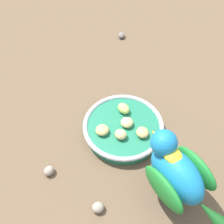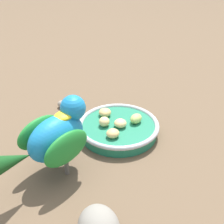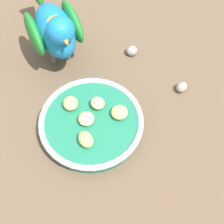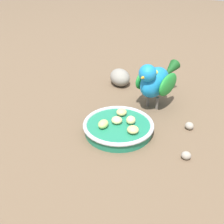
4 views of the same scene
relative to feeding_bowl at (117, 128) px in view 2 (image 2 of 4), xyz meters
The scene contains 10 objects.
ground_plane 0.03m from the feeding_bowl, 77.28° to the left, with size 4.00×4.00×0.00m, color brown.
feeding_bowl is the anchor object (origin of this frame).
apple_piece_0 0.02m from the feeding_bowl, 21.78° to the right, with size 0.03×0.03×0.02m, color #E5C67F.
apple_piece_1 0.05m from the feeding_bowl, 153.21° to the left, with size 0.03×0.03×0.02m, color tan.
apple_piece_2 0.04m from the feeding_bowl, 143.07° to the right, with size 0.03×0.02×0.02m, color #E5C67F.
apple_piece_3 0.05m from the feeding_bowl, 38.40° to the left, with size 0.03×0.02×0.02m, color #B2CC66.
apple_piece_4 0.05m from the feeding_bowl, 72.73° to the right, with size 0.03×0.03×0.02m, color tan.
parrot 0.20m from the feeding_bowl, 103.24° to the right, with size 0.12×0.22×0.15m.
pebble_0 0.19m from the feeding_bowl, 167.83° to the left, with size 0.02×0.02×0.02m, color gray.
pebble_1 0.19m from the feeding_bowl, 151.21° to the right, with size 0.02×0.02×0.02m, color gray.
Camera 2 is at (0.29, -0.60, 0.45)m, focal length 52.97 mm.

